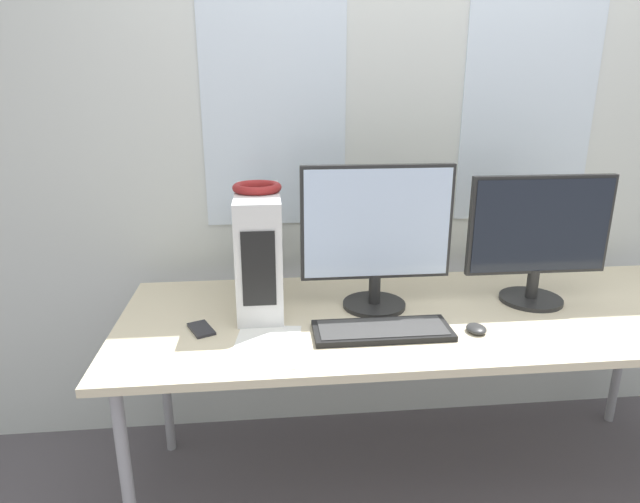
{
  "coord_description": "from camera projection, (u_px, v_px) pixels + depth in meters",
  "views": [
    {
      "loc": [
        -0.59,
        -1.36,
        1.59
      ],
      "look_at": [
        -0.41,
        0.42,
        1.03
      ],
      "focal_mm": 30.0,
      "sensor_mm": 36.0,
      "label": 1
    }
  ],
  "objects": [
    {
      "name": "monitor_right_near",
      "position": [
        539.0,
        236.0,
        2.0
      ],
      "size": [
        0.55,
        0.24,
        0.49
      ],
      "color": "black",
      "rests_on": "desk"
    },
    {
      "name": "desk",
      "position": [
        429.0,
        323.0,
        2.0
      ],
      "size": [
        2.27,
        0.83,
        0.78
      ],
      "color": "beige",
      "rests_on": "ground_plane"
    },
    {
      "name": "mouse",
      "position": [
        476.0,
        329.0,
        1.82
      ],
      "size": [
        0.07,
        0.08,
        0.03
      ],
      "color": "#2D2D2D",
      "rests_on": "desk"
    },
    {
      "name": "headphones",
      "position": [
        257.0,
        187.0,
        1.93
      ],
      "size": [
        0.18,
        0.18,
        0.03
      ],
      "color": "maroon",
      "rests_on": "pc_tower"
    },
    {
      "name": "pc_tower",
      "position": [
        259.0,
        249.0,
        2.0
      ],
      "size": [
        0.16,
        0.46,
        0.44
      ],
      "color": "silver",
      "rests_on": "desk"
    },
    {
      "name": "paper_sheet_left",
      "position": [
        267.0,
        346.0,
        1.73
      ],
      "size": [
        0.24,
        0.32,
        0.0
      ],
      "rotation": [
        0.0,
        0.0,
        -0.12
      ],
      "color": "white",
      "rests_on": "desk"
    },
    {
      "name": "cell_phone",
      "position": [
        201.0,
        329.0,
        1.83
      ],
      "size": [
        0.11,
        0.14,
        0.01
      ],
      "rotation": [
        0.0,
        0.0,
        0.42
      ],
      "color": "#232328",
      "rests_on": "desk"
    },
    {
      "name": "keyboard",
      "position": [
        382.0,
        330.0,
        1.81
      ],
      "size": [
        0.47,
        0.18,
        0.02
      ],
      "color": "black",
      "rests_on": "desk"
    },
    {
      "name": "wall_back",
      "position": [
        401.0,
        140.0,
        2.33
      ],
      "size": [
        8.0,
        0.07,
        2.7
      ],
      "color": "silver",
      "rests_on": "ground_plane"
    },
    {
      "name": "monitor_main",
      "position": [
        376.0,
        234.0,
        1.94
      ],
      "size": [
        0.55,
        0.24,
        0.54
      ],
      "color": "black",
      "rests_on": "desk"
    }
  ]
}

